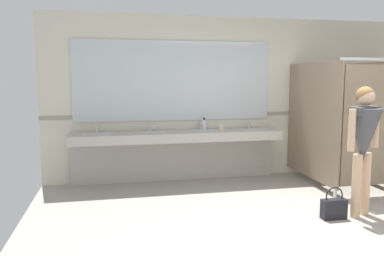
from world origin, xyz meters
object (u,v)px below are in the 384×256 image
at_px(handbag, 334,208).
at_px(soap_dispenser, 204,124).
at_px(paper_cup, 221,128).
at_px(person_standing, 364,136).

bearing_deg(handbag, soap_dispenser, 117.06).
relative_size(handbag, paper_cup, 3.62).
relative_size(person_standing, handbag, 4.02).
height_order(soap_dispenser, paper_cup, soap_dispenser).
bearing_deg(person_standing, paper_cup, 123.69).
distance_m(person_standing, handbag, 0.92).
xyz_separation_m(handbag, paper_cup, (-0.85, 1.85, 0.75)).
relative_size(person_standing, soap_dispenser, 8.09).
bearing_deg(soap_dispenser, handbag, -62.94).
xyz_separation_m(person_standing, soap_dispenser, (-1.43, 2.05, -0.07)).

